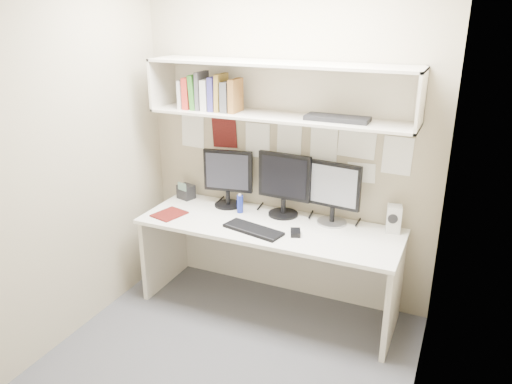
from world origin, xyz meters
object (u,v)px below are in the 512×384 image
at_px(monitor_center, 284,182).
at_px(monitor_right, 334,191).
at_px(maroon_notebook, 169,214).
at_px(desk, 269,266).
at_px(monitor_left, 228,176).
at_px(desk_phone, 186,192).
at_px(speaker, 394,219).
at_px(keyboard, 253,230).

relative_size(monitor_center, monitor_right, 1.05).
height_order(monitor_center, maroon_notebook, monitor_center).
height_order(desk, monitor_center, monitor_center).
relative_size(monitor_left, desk_phone, 2.99).
bearing_deg(maroon_notebook, monitor_right, 31.57).
distance_m(maroon_notebook, desk_phone, 0.39).
xyz_separation_m(desk, monitor_center, (0.03, 0.22, 0.64)).
xyz_separation_m(monitor_center, speaker, (0.85, 0.02, -0.17)).
height_order(desk, monitor_left, monitor_left).
distance_m(monitor_left, keyboard, 0.61).
height_order(keyboard, desk_phone, desk_phone).
bearing_deg(speaker, maroon_notebook, -177.39).
bearing_deg(maroon_notebook, desk_phone, 115.20).
xyz_separation_m(desk, keyboard, (-0.06, -0.17, 0.37)).
distance_m(keyboard, maroon_notebook, 0.74).
relative_size(desk, monitor_left, 4.22).
distance_m(monitor_center, maroon_notebook, 0.95).
bearing_deg(desk_phone, keyboard, -8.45).
relative_size(desk, maroon_notebook, 8.25).
distance_m(desk, monitor_right, 0.79).
bearing_deg(speaker, desk_phone, 170.05).
bearing_deg(desk_phone, monitor_right, 16.98).
bearing_deg(keyboard, monitor_center, 89.63).
distance_m(monitor_left, monitor_right, 0.89).
height_order(monitor_right, keyboard, monitor_right).
height_order(keyboard, maroon_notebook, keyboard).
bearing_deg(desk_phone, desk, 2.85).
bearing_deg(monitor_left, speaker, -8.26).
bearing_deg(speaker, monitor_center, 170.82).
bearing_deg(monitor_left, keyboard, -53.23).
xyz_separation_m(desk, monitor_left, (-0.46, 0.22, 0.62)).
bearing_deg(monitor_center, maroon_notebook, -152.13).
distance_m(monitor_left, speaker, 1.35).
bearing_deg(monitor_center, desk_phone, -176.43).
xyz_separation_m(monitor_right, maroon_notebook, (-1.23, -0.38, -0.25)).
xyz_separation_m(monitor_center, keyboard, (-0.09, -0.38, -0.26)).
xyz_separation_m(desk, desk_phone, (-0.87, 0.22, 0.43)).
bearing_deg(desk_phone, speaker, 17.74).
xyz_separation_m(monitor_right, desk_phone, (-1.30, -0.00, -0.20)).
bearing_deg(monitor_right, keyboard, -135.14).
xyz_separation_m(monitor_left, monitor_right, (0.89, -0.00, 0.00)).
height_order(desk, speaker, speaker).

